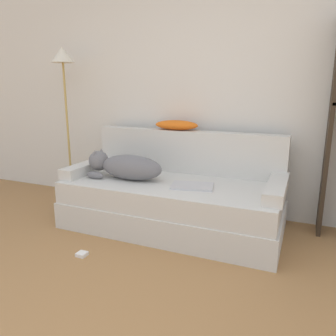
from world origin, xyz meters
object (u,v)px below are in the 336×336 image
couch (172,205)px  power_adapter (82,254)px  floor_lamp (64,77)px  dog (125,166)px  throw_pillow (176,125)px  laptop (192,186)px

couch → power_adapter: bearing=-118.5°
floor_lamp → power_adapter: bearing=-48.3°
floor_lamp → power_adapter: 2.01m
dog → throw_pillow: (0.32, 0.50, 0.35)m
dog → throw_pillow: bearing=57.6°
dog → laptop: bearing=-0.1°
throw_pillow → power_adapter: bearing=-104.2°
couch → floor_lamp: floor_lamp is taller
couch → throw_pillow: bearing=106.8°
floor_lamp → power_adapter: (0.97, -1.09, -1.39)m
throw_pillow → floor_lamp: (-1.27, -0.13, 0.48)m
laptop → floor_lamp: 1.92m
couch → laptop: size_ratio=4.95×
couch → dog: bearing=-169.1°
dog → power_adapter: (0.01, -0.71, -0.55)m
couch → laptop: 0.34m
laptop → power_adapter: bearing=-144.9°
throw_pillow → floor_lamp: bearing=-174.0°
floor_lamp → power_adapter: floor_lamp is taller
laptop → throw_pillow: throw_pillow is taller
couch → throw_pillow: (-0.13, 0.42, 0.70)m
power_adapter → laptop: bearing=47.2°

